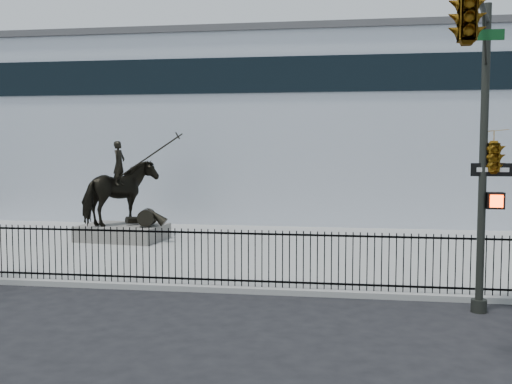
# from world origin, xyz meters

# --- Properties ---
(ground) EXTENTS (120.00, 120.00, 0.00)m
(ground) POSITION_xyz_m (0.00, 0.00, 0.00)
(ground) COLOR black
(ground) RESTS_ON ground
(plaza) EXTENTS (30.00, 12.00, 0.15)m
(plaza) POSITION_xyz_m (0.00, 7.00, 0.07)
(plaza) COLOR #9C9C99
(plaza) RESTS_ON ground
(building) EXTENTS (44.00, 14.00, 9.00)m
(building) POSITION_xyz_m (0.00, 20.00, 4.50)
(building) COLOR silver
(building) RESTS_ON ground
(picket_fence) EXTENTS (22.10, 0.10, 1.50)m
(picket_fence) POSITION_xyz_m (0.00, 1.25, 0.90)
(picket_fence) COLOR black
(picket_fence) RESTS_ON plaza
(statue_plinth) EXTENTS (3.40, 2.53, 0.59)m
(statue_plinth) POSITION_xyz_m (-4.72, 8.09, 0.45)
(statue_plinth) COLOR #5F5C57
(statue_plinth) RESTS_ON plaza
(equestrian_statue) EXTENTS (4.04, 2.74, 3.44)m
(equestrian_statue) POSITION_xyz_m (-4.66, 8.08, 1.99)
(equestrian_statue) COLOR black
(equestrian_statue) RESTS_ON statue_plinth
(traffic_signal_right) EXTENTS (2.17, 6.86, 7.00)m
(traffic_signal_right) POSITION_xyz_m (6.47, -2.00, 4.85)
(traffic_signal_right) COLOR #262822
(traffic_signal_right) RESTS_ON ground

